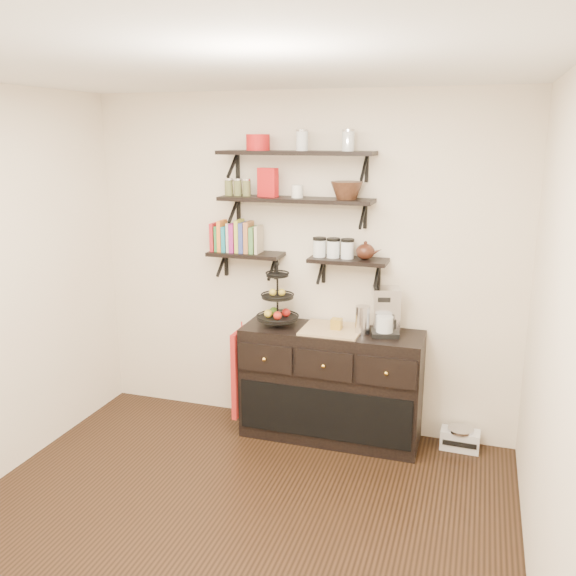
{
  "coord_description": "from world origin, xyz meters",
  "views": [
    {
      "loc": [
        1.37,
        -2.85,
        2.37
      ],
      "look_at": [
        0.09,
        1.15,
        1.31
      ],
      "focal_mm": 38.0,
      "sensor_mm": 36.0,
      "label": 1
    }
  ],
  "objects_px": {
    "sideboard": "(331,384)",
    "radio": "(460,439)",
    "coffee_maker": "(386,312)",
    "fruit_stand": "(278,305)"
  },
  "relations": [
    {
      "from": "sideboard",
      "to": "radio",
      "type": "bearing_deg",
      "value": 5.96
    },
    {
      "from": "coffee_maker",
      "to": "radio",
      "type": "xyz_separation_m",
      "value": [
        0.6,
        0.08,
        -0.99
      ]
    },
    {
      "from": "fruit_stand",
      "to": "radio",
      "type": "relative_size",
      "value": 1.63
    },
    {
      "from": "coffee_maker",
      "to": "sideboard",
      "type": "bearing_deg",
      "value": 168.58
    },
    {
      "from": "fruit_stand",
      "to": "sideboard",
      "type": "bearing_deg",
      "value": -0.44
    },
    {
      "from": "coffee_maker",
      "to": "radio",
      "type": "bearing_deg",
      "value": -7.37
    },
    {
      "from": "radio",
      "to": "fruit_stand",
      "type": "bearing_deg",
      "value": -174.03
    },
    {
      "from": "fruit_stand",
      "to": "coffee_maker",
      "type": "xyz_separation_m",
      "value": [
        0.85,
        0.02,
        0.01
      ]
    },
    {
      "from": "fruit_stand",
      "to": "coffee_maker",
      "type": "distance_m",
      "value": 0.85
    },
    {
      "from": "fruit_stand",
      "to": "radio",
      "type": "height_order",
      "value": "fruit_stand"
    }
  ]
}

